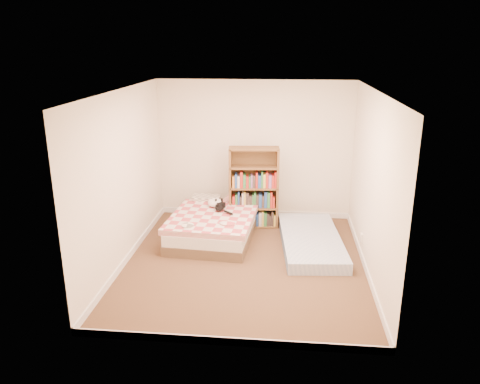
# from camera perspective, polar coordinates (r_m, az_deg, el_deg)

# --- Properties ---
(room) EXTENTS (3.51, 4.01, 2.51)m
(room) POSITION_cam_1_polar(r_m,az_deg,el_deg) (6.56, 0.60, 0.81)
(room) COLOR #4E3C21
(room) RESTS_ON ground
(bed) EXTENTS (1.43, 1.89, 0.48)m
(bed) POSITION_cam_1_polar(r_m,az_deg,el_deg) (7.82, -3.12, -3.93)
(bed) COLOR brown
(bed) RESTS_ON room
(bookshelf) EXTENTS (0.88, 0.36, 1.42)m
(bookshelf) POSITION_cam_1_polar(r_m,az_deg,el_deg) (8.17, 1.68, -0.62)
(bookshelf) COLOR #51321B
(bookshelf) RESTS_ON room
(floor_mattress) EXTENTS (1.07, 2.08, 0.18)m
(floor_mattress) POSITION_cam_1_polar(r_m,az_deg,el_deg) (7.58, 8.63, -5.90)
(floor_mattress) COLOR #6582A8
(floor_mattress) RESTS_ON room
(black_cat) EXTENTS (0.28, 0.61, 0.14)m
(black_cat) POSITION_cam_1_polar(r_m,az_deg,el_deg) (7.86, -2.41, -1.67)
(black_cat) COLOR black
(black_cat) RESTS_ON bed
(white_dog) EXTENTS (0.31, 0.33, 0.14)m
(white_dog) POSITION_cam_1_polar(r_m,az_deg,el_deg) (7.98, -3.01, -1.31)
(white_dog) COLOR white
(white_dog) RESTS_ON bed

